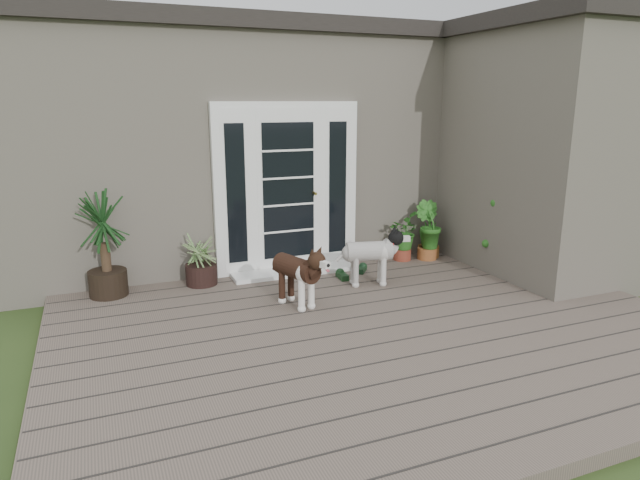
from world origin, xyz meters
name	(u,v)px	position (x,y,z in m)	size (l,w,h in m)	color
deck	(382,333)	(0.00, 0.40, 0.06)	(6.20, 4.60, 0.12)	#6B5B4C
house_main	(257,147)	(0.00, 4.65, 1.55)	(7.40, 4.00, 3.10)	#665E54
roof_main	(254,39)	(0.00, 4.65, 3.20)	(7.60, 4.20, 0.20)	#2D2826
house_wing	(543,159)	(2.90, 1.50, 1.55)	(1.60, 2.40, 3.10)	#665E54
roof_wing	(556,22)	(2.90, 1.50, 3.20)	(1.80, 2.60, 0.20)	#2D2826
door_unit	(287,188)	(-0.20, 2.60, 1.19)	(1.90, 0.14, 2.15)	white
door_step	(294,271)	(-0.20, 2.40, 0.14)	(1.60, 0.40, 0.05)	white
brindle_dog	(296,278)	(-0.57, 1.28, 0.43)	(0.32, 0.75, 0.62)	#371E14
white_dog	(369,260)	(0.48, 1.62, 0.43)	(0.31, 0.73, 0.61)	silver
spider_plant	(201,258)	(-1.38, 2.40, 0.45)	(0.62, 0.62, 0.67)	#94BB73
yucca	(105,246)	(-2.43, 2.40, 0.70)	(0.81, 0.81, 1.17)	black
herb_a	(403,240)	(1.41, 2.40, 0.41)	(0.46, 0.46, 0.58)	#1B5919
herb_b	(428,238)	(1.75, 2.31, 0.42)	(0.40, 0.40, 0.60)	#1C6221
herb_c	(429,238)	(1.84, 2.40, 0.39)	(0.35, 0.35, 0.55)	#184D16
sapling	(496,216)	(2.25, 1.54, 0.85)	(0.43, 0.43, 1.46)	#1C631E
clog_left	(342,275)	(0.29, 1.95, 0.16)	(0.13, 0.29, 0.09)	#143317
clog_right	(362,269)	(0.63, 2.11, 0.16)	(0.13, 0.28, 0.08)	black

